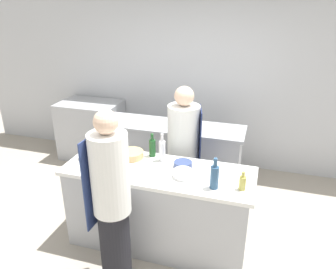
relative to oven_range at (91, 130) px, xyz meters
The scene contains 20 objects.
ground_plane 2.54m from the oven_range, 44.30° to the right, with size 16.00×16.00×0.00m, color #A89E8E.
wall_back 2.04m from the oven_range, 12.34° to the left, with size 8.00×0.06×2.80m.
prep_counter 2.49m from the oven_range, 44.30° to the right, with size 1.98×0.71×0.92m.
pass_counter 1.63m from the oven_range, 17.30° to the right, with size 2.02×0.59×0.92m.
oven_range is the anchor object (origin of this frame).
chef_at_prep_near 2.87m from the oven_range, 56.62° to the right, with size 0.35×0.34×1.75m.
chef_at_stove 2.19m from the oven_range, 29.55° to the right, with size 0.43×0.42×1.64m.
bottle_olive_oil 3.12m from the oven_range, 38.81° to the right, with size 0.08×0.08×0.31m.
bottle_vinegar 3.28m from the oven_range, 35.33° to the right, with size 0.07×0.07×0.18m.
bottle_wine 1.99m from the oven_range, 54.78° to the right, with size 0.09×0.09×0.30m.
bottle_cooking_oil 2.25m from the oven_range, 42.00° to the right, with size 0.07×0.07×0.27m.
bottle_sauce 2.41m from the oven_range, 41.09° to the right, with size 0.07×0.07×0.31m.
bottle_water 2.34m from the oven_range, 55.35° to the right, with size 0.09×0.09×0.21m.
bowl_mixing_large 2.17m from the oven_range, 47.99° to the right, with size 0.27×0.27×0.08m.
bowl_prep_small 2.03m from the oven_range, 60.94° to the right, with size 0.18×0.18×0.08m.
bowl_ceramic_blue 2.79m from the oven_range, 41.30° to the right, with size 0.19×0.19×0.08m.
bowl_wooden_salad 2.62m from the oven_range, 38.67° to the right, with size 0.19×0.19×0.06m.
cup 1.87m from the oven_range, 59.04° to the right, with size 0.10×0.10×0.10m.
cutting_board 2.58m from the oven_range, 46.46° to the right, with size 0.36×0.21×0.01m.
stockpot 1.81m from the oven_range, 13.17° to the right, with size 0.29×0.29×0.17m.
Camera 1 is at (0.96, -2.81, 2.56)m, focal length 35.00 mm.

